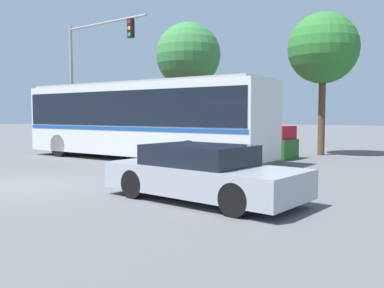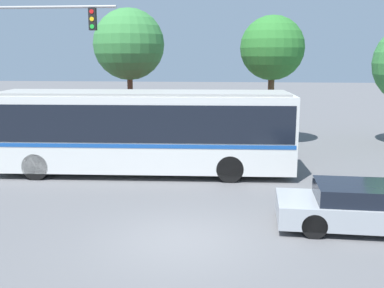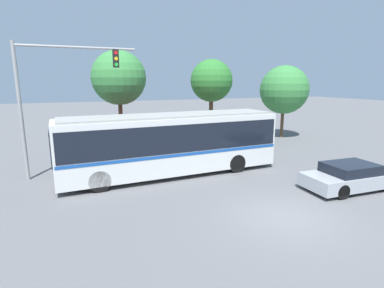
{
  "view_description": "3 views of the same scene",
  "coord_description": "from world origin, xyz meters",
  "views": [
    {
      "loc": [
        10.06,
        -6.22,
        1.9
      ],
      "look_at": [
        2.56,
        3.72,
        1.02
      ],
      "focal_mm": 39.0,
      "sensor_mm": 36.0,
      "label": 1
    },
    {
      "loc": [
        1.25,
        -10.68,
        4.58
      ],
      "look_at": [
        -0.2,
        5.2,
        1.46
      ],
      "focal_mm": 42.46,
      "sensor_mm": 36.0,
      "label": 2
    },
    {
      "loc": [
        -6.97,
        -8.13,
        4.88
      ],
      "look_at": [
        -1.15,
        6.29,
        1.61
      ],
      "focal_mm": 27.75,
      "sensor_mm": 36.0,
      "label": 3
    }
  ],
  "objects": [
    {
      "name": "sedan_foreground",
      "position": [
        4.72,
        1.24,
        0.59
      ],
      "size": [
        4.59,
        2.07,
        1.23
      ],
      "rotation": [
        0.0,
        0.0,
        -0.04
      ],
      "color": "#9EA3A8",
      "rests_on": "ground"
    },
    {
      "name": "traffic_light_pole",
      "position": [
        -7.88,
        8.35,
        4.55
      ],
      "size": [
        5.77,
        0.24,
        6.77
      ],
      "color": "gray",
      "rests_on": "ground"
    },
    {
      "name": "city_bus",
      "position": [
        -2.23,
        6.49,
        1.84
      ],
      "size": [
        11.63,
        3.03,
        3.23
      ],
      "rotation": [
        0.0,
        0.0,
        3.18
      ],
      "color": "silver",
      "rests_on": "ground"
    },
    {
      "name": "street_tree_left",
      "position": [
        -3.99,
        12.06,
        5.11
      ],
      "size": [
        3.54,
        3.54,
        6.9
      ],
      "color": "brown",
      "rests_on": "ground"
    },
    {
      "name": "flowering_hedge",
      "position": [
        -1.79,
        10.16,
        0.7
      ],
      "size": [
        9.47,
        1.48,
        1.42
      ],
      "color": "#286028",
      "rests_on": "ground"
    },
    {
      "name": "street_tree_centre",
      "position": [
        3.16,
        12.99,
        4.93
      ],
      "size": [
        3.25,
        3.25,
        6.58
      ],
      "color": "brown",
      "rests_on": "ground"
    },
    {
      "name": "ground_plane",
      "position": [
        0.0,
        0.0,
        0.0
      ],
      "size": [
        140.0,
        140.0,
        0.0
      ],
      "primitive_type": "plane",
      "color": "#5B5B5E"
    }
  ]
}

